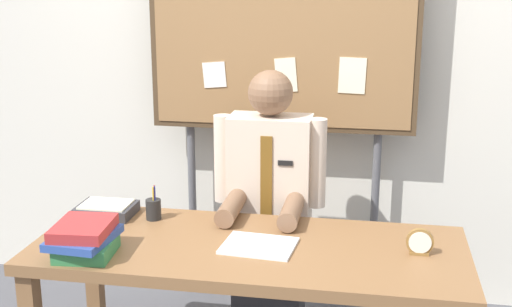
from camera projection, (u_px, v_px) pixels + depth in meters
The scene contains 9 objects.
back_wall at pixel (287, 61), 3.71m from camera, with size 6.40×0.08×2.70m, color silver.
desk at pixel (249, 263), 2.83m from camera, with size 1.81×0.73×0.73m.
person at pixel (269, 218), 3.34m from camera, with size 0.55×0.56×1.38m.
bulletin_board at pixel (282, 39), 3.48m from camera, with size 1.41×0.09×2.04m.
book_stack at pixel (85, 239), 2.68m from camera, with size 0.24×0.30×0.14m.
open_notebook at pixel (259, 246), 2.78m from camera, with size 0.29×0.24×0.01m, color white.
desk_clock at pixel (420, 243), 2.69m from camera, with size 0.11×0.04×0.11m.
pen_holder at pixel (154, 209), 3.08m from camera, with size 0.07×0.07×0.16m.
paper_tray at pixel (106, 209), 3.14m from camera, with size 0.26×0.20×0.06m.
Camera 1 is at (0.50, -2.56, 1.82)m, focal length 47.15 mm.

